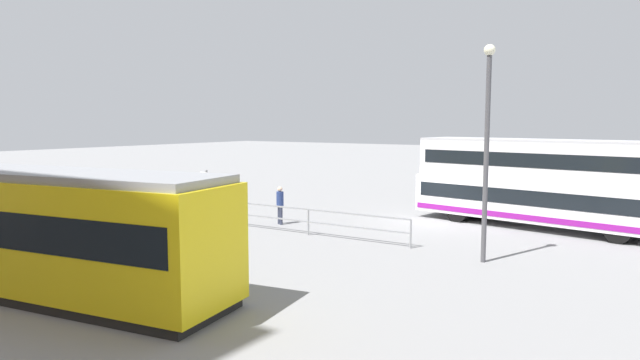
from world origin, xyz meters
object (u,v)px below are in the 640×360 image
(info_sign, at_px, (206,186))
(street_lamp, at_px, (487,137))
(double_decker_bus, at_px, (546,183))
(pedestrian_near_railing, at_px, (280,203))

(info_sign, bearing_deg, street_lamp, 176.62)
(double_decker_bus, height_order, street_lamp, street_lamp)
(double_decker_bus, xyz_separation_m, info_sign, (13.69, 6.38, -0.36))
(double_decker_bus, distance_m, info_sign, 15.11)
(street_lamp, bearing_deg, double_decker_bus, -94.06)
(pedestrian_near_railing, bearing_deg, double_decker_bus, -151.70)
(info_sign, xyz_separation_m, street_lamp, (-13.18, 0.78, 2.48))
(pedestrian_near_railing, bearing_deg, info_sign, 14.64)
(double_decker_bus, distance_m, street_lamp, 7.48)
(double_decker_bus, height_order, info_sign, double_decker_bus)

